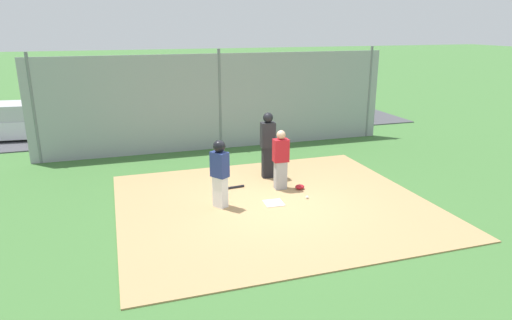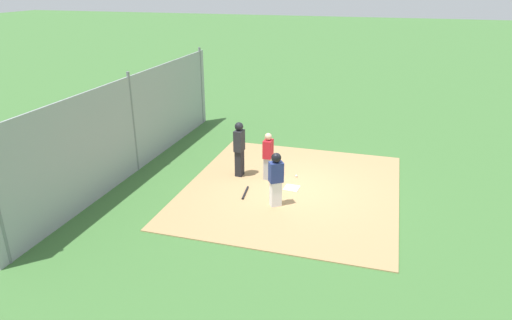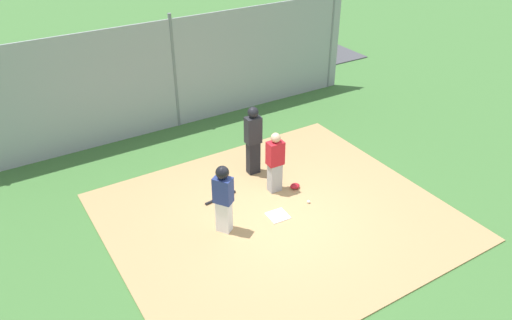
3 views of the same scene
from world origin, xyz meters
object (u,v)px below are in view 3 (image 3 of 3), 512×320
at_px(baseball, 309,202).
at_px(parked_car_blue, 23,80).
at_px(catcher, 275,162).
at_px(baseball_bat, 221,198).
at_px(home_plate, 278,216).
at_px(runner, 223,195).
at_px(umpire, 253,139).
at_px(catcher_mask, 295,186).
at_px(parked_car_dark, 264,43).

distance_m(baseball, parked_car_blue, 10.83).
relative_size(catcher, baseball_bat, 1.83).
xyz_separation_m(home_plate, parked_car_blue, (3.50, -9.93, 0.57)).
bearing_deg(parked_car_blue, runner, 95.92).
relative_size(umpire, catcher_mask, 7.59).
height_order(runner, parked_car_dark, runner).
height_order(runner, parked_car_blue, runner).
bearing_deg(parked_car_blue, baseball, 106.76).
bearing_deg(catcher_mask, parked_car_blue, -64.11).
relative_size(catcher_mask, baseball, 3.24).
distance_m(catcher_mask, parked_car_dark, 9.48).
relative_size(home_plate, baseball_bat, 0.52).
bearing_deg(runner, umpire, 9.74).
bearing_deg(baseball, parked_car_blue, -66.09).
height_order(home_plate, runner, runner).
bearing_deg(baseball_bat, home_plate, -65.02).
bearing_deg(umpire, runner, -42.23).
bearing_deg(catcher, runner, -66.26).
relative_size(runner, catcher_mask, 6.66).
distance_m(umpire, baseball_bat, 1.68).
height_order(baseball_bat, catcher_mask, catcher_mask).
height_order(home_plate, parked_car_blue, parked_car_blue).
bearing_deg(baseball_bat, runner, -120.52).
distance_m(catcher, baseball, 1.21).
relative_size(home_plate, umpire, 0.24).
relative_size(home_plate, catcher_mask, 1.83).
relative_size(umpire, runner, 1.14).
height_order(catcher, baseball, catcher).
height_order(home_plate, catcher, catcher).
bearing_deg(baseball_bat, baseball, -43.06).
bearing_deg(catcher, umpire, -177.17).
distance_m(umpire, parked_car_dark, 8.73).
height_order(runner, catcher_mask, runner).
height_order(umpire, runner, umpire).
height_order(catcher_mask, baseball, catcher_mask).
relative_size(home_plate, baseball, 5.95).
distance_m(umpire, catcher_mask, 1.54).
bearing_deg(catcher, baseball_bat, -103.77).
xyz_separation_m(runner, parked_car_blue, (2.26, -9.72, -0.32)).
distance_m(catcher, umpire, 0.97).
relative_size(umpire, parked_car_dark, 0.42).
height_order(home_plate, baseball_bat, baseball_bat).
height_order(home_plate, catcher_mask, catcher_mask).
bearing_deg(catcher_mask, catcher, -23.08).
bearing_deg(catcher_mask, baseball_bat, -17.73).
bearing_deg(umpire, home_plate, -10.70).
bearing_deg(home_plate, baseball, -177.70).
relative_size(baseball_bat, catcher_mask, 3.51).
xyz_separation_m(catcher_mask, parked_car_blue, (4.47, -9.22, 0.52)).
relative_size(runner, parked_car_blue, 0.37).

